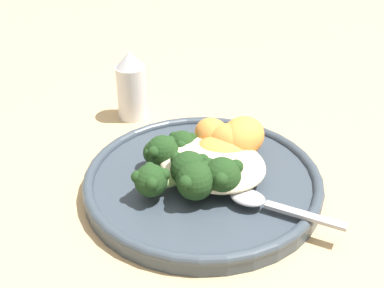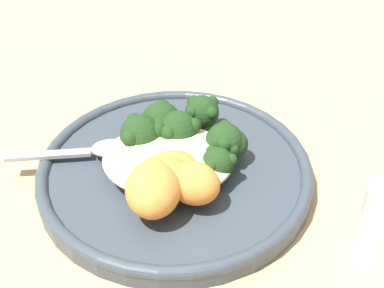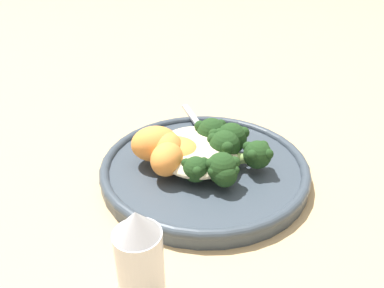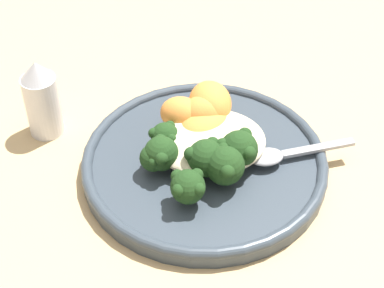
% 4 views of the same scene
% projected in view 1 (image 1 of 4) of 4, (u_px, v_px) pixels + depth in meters
% --- Properties ---
extents(ground_plane, '(4.00, 4.00, 0.00)m').
position_uv_depth(ground_plane, '(215.00, 196.00, 0.57)').
color(ground_plane, tan).
extents(plate, '(0.26, 0.26, 0.02)m').
position_uv_depth(plate, '(202.00, 183.00, 0.57)').
color(plate, '#38424C').
rests_on(plate, ground_plane).
extents(quinoa_mound, '(0.12, 0.10, 0.02)m').
position_uv_depth(quinoa_mound, '(212.00, 162.00, 0.57)').
color(quinoa_mound, beige).
rests_on(quinoa_mound, plate).
extents(broccoli_stalk_0, '(0.09, 0.04, 0.03)m').
position_uv_depth(broccoli_stalk_0, '(192.00, 148.00, 0.59)').
color(broccoli_stalk_0, '#8EB25B').
rests_on(broccoli_stalk_0, plate).
extents(broccoli_stalk_1, '(0.11, 0.08, 0.03)m').
position_uv_depth(broccoli_stalk_1, '(184.00, 156.00, 0.58)').
color(broccoli_stalk_1, '#8EB25B').
rests_on(broccoli_stalk_1, plate).
extents(broccoli_stalk_2, '(0.10, 0.08, 0.04)m').
position_uv_depth(broccoli_stalk_2, '(177.00, 154.00, 0.57)').
color(broccoli_stalk_2, '#8EB25B').
rests_on(broccoli_stalk_2, plate).
extents(broccoli_stalk_3, '(0.06, 0.12, 0.03)m').
position_uv_depth(broccoli_stalk_3, '(168.00, 177.00, 0.54)').
color(broccoli_stalk_3, '#8EB25B').
rests_on(broccoli_stalk_3, plate).
extents(broccoli_stalk_4, '(0.05, 0.08, 0.04)m').
position_uv_depth(broccoli_stalk_4, '(195.00, 168.00, 0.55)').
color(broccoli_stalk_4, '#8EB25B').
rests_on(broccoli_stalk_4, plate).
extents(broccoli_stalk_5, '(0.04, 0.12, 0.04)m').
position_uv_depth(broccoli_stalk_5, '(200.00, 175.00, 0.54)').
color(broccoli_stalk_5, '#8EB25B').
rests_on(broccoli_stalk_5, plate).
extents(broccoli_stalk_6, '(0.05, 0.08, 0.04)m').
position_uv_depth(broccoli_stalk_6, '(222.00, 175.00, 0.54)').
color(broccoli_stalk_6, '#8EB25B').
rests_on(broccoli_stalk_6, plate).
extents(sweet_potato_chunk_0, '(0.05, 0.06, 0.04)m').
position_uv_depth(sweet_potato_chunk_0, '(242.00, 137.00, 0.59)').
color(sweet_potato_chunk_0, orange).
rests_on(sweet_potato_chunk_0, plate).
extents(sweet_potato_chunk_1, '(0.08, 0.07, 0.03)m').
position_uv_depth(sweet_potato_chunk_1, '(221.00, 150.00, 0.58)').
color(sweet_potato_chunk_1, orange).
rests_on(sweet_potato_chunk_1, plate).
extents(sweet_potato_chunk_2, '(0.06, 0.05, 0.04)m').
position_uv_depth(sweet_potato_chunk_2, '(212.00, 135.00, 0.60)').
color(sweet_potato_chunk_2, orange).
rests_on(sweet_potato_chunk_2, plate).
extents(sweet_potato_chunk_3, '(0.05, 0.04, 0.04)m').
position_uv_depth(sweet_potato_chunk_3, '(229.00, 141.00, 0.59)').
color(sweet_potato_chunk_3, orange).
rests_on(sweet_potato_chunk_3, plate).
extents(spoon, '(0.12, 0.04, 0.01)m').
position_uv_depth(spoon, '(262.00, 202.00, 0.52)').
color(spoon, '#A3A3A8').
rests_on(spoon, plate).
extents(salt_shaker, '(0.04, 0.04, 0.09)m').
position_uv_depth(salt_shaker, '(131.00, 86.00, 0.69)').
color(salt_shaker, silver).
rests_on(salt_shaker, ground_plane).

